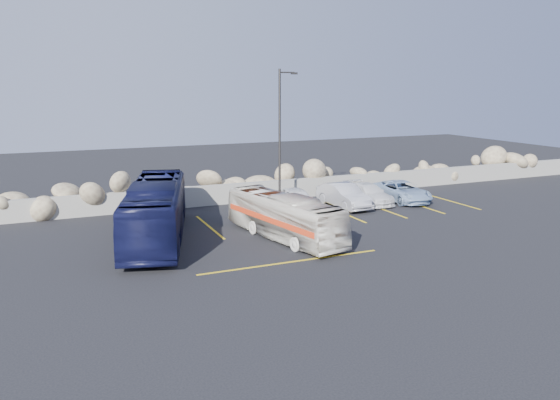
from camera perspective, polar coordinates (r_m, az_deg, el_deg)
name	(u,v)px	position (r m, az deg, el deg)	size (l,w,h in m)	color
ground	(316,260)	(22.75, 3.73, -6.31)	(90.00, 90.00, 0.00)	black
seawall	(226,194)	(33.37, -5.69, 0.63)	(60.00, 0.40, 1.20)	gray
riprap_pile	(220,180)	(34.37, -6.33, 2.13)	(54.00, 2.80, 2.60)	#8A755A
parking_lines	(345,220)	(29.60, 6.82, -2.04)	(18.16, 9.36, 0.01)	gold
lamppost	(281,135)	(31.42, 0.06, 6.79)	(1.14, 0.18, 8.00)	#2E2B29
vintage_bus	(284,217)	(25.58, 0.42, -1.76)	(1.77, 7.57, 2.11)	silver
tour_coach	(156,211)	(25.96, -12.83, -1.11)	(2.32, 9.93, 2.76)	black
car_a	(297,200)	(31.25, 1.75, 0.03)	(1.58, 3.92, 1.34)	white
car_b	(344,196)	(32.46, 6.68, 0.46)	(1.48, 4.24, 1.40)	silver
car_c	(368,194)	(33.82, 9.23, 0.66)	(1.65, 4.05, 1.17)	white
car_d	(402,191)	(34.82, 12.62, 0.90)	(2.06, 4.46, 1.24)	#92AECF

